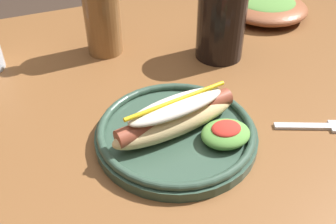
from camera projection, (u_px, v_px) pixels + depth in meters
name	position (u px, v px, depth m)	size (l,w,h in m)	color
dining_table	(175.00, 153.00, 0.69)	(1.19, 0.96, 0.74)	brown
hot_dog_plate	(179.00, 128.00, 0.56)	(0.24, 0.24, 0.08)	#334C3D
fork	(321.00, 126.00, 0.59)	(0.12, 0.07, 0.00)	silver
soda_cup	(221.00, 24.00, 0.73)	(0.09, 0.09, 0.13)	black
glass_bottle	(101.00, 10.00, 0.73)	(0.07, 0.07, 0.22)	brown
side_bowl	(266.00, 6.00, 0.90)	(0.19, 0.19, 0.05)	brown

